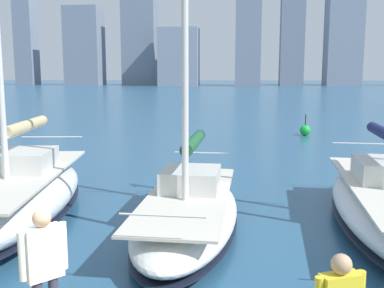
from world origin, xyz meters
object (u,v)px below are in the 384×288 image
at_px(sailboat_forest, 189,208).
at_px(sailboat_tan, 17,195).
at_px(person_white_shirt, 44,262).
at_px(channel_buoy, 305,130).

distance_m(sailboat_forest, sailboat_tan, 4.76).
bearing_deg(sailboat_forest, person_white_shirt, 78.55).
xyz_separation_m(sailboat_forest, person_white_shirt, (1.17, 5.76, 1.00)).
bearing_deg(sailboat_tan, person_white_shirt, 120.36).
xyz_separation_m(sailboat_forest, channel_buoy, (-5.49, -18.98, -0.28)).
bearing_deg(sailboat_forest, channel_buoy, -106.14).
bearing_deg(sailboat_tan, sailboat_forest, 175.78).
xyz_separation_m(sailboat_tan, person_white_shirt, (-3.58, 6.11, 0.90)).
height_order(sailboat_tan, channel_buoy, sailboat_tan).
bearing_deg(person_white_shirt, sailboat_forest, -101.45).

